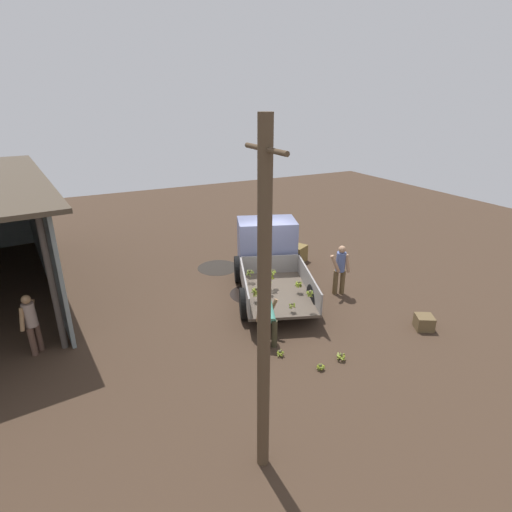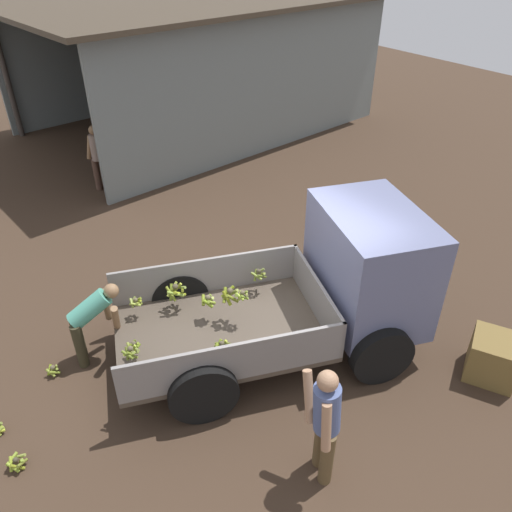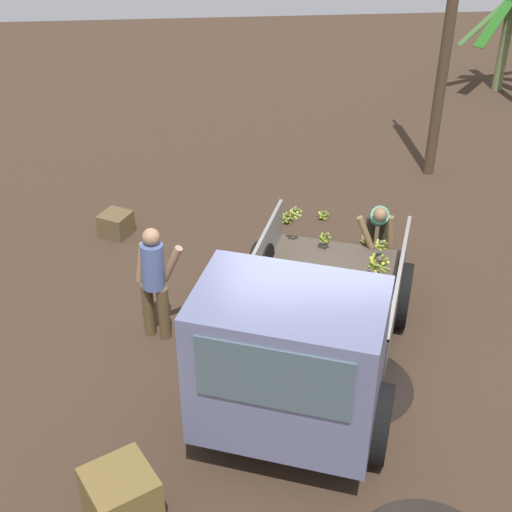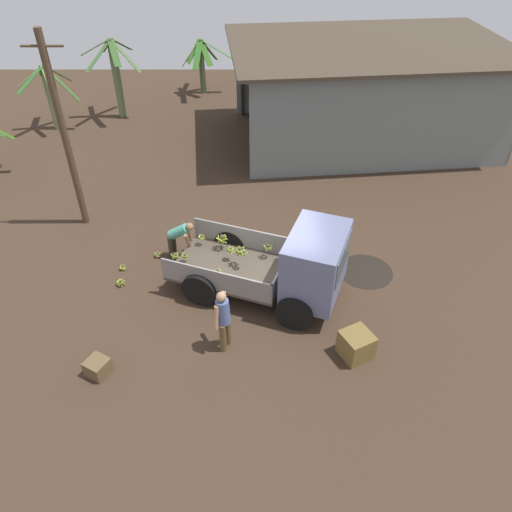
# 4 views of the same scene
# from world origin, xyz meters

# --- Properties ---
(ground) EXTENTS (36.00, 36.00, 0.00)m
(ground) POSITION_xyz_m (0.00, 0.00, 0.00)
(ground) COLOR #3E2D21
(mud_patch_0) EXTENTS (1.53, 1.53, 0.01)m
(mud_patch_0) POSITION_xyz_m (2.81, 0.61, 0.00)
(mud_patch_0) COLOR black
(mud_patch_0) RESTS_ON ground
(mud_patch_1) EXTENTS (1.49, 1.49, 0.01)m
(mud_patch_1) POSITION_xyz_m (0.27, 0.39, 0.00)
(mud_patch_1) COLOR black
(mud_patch_1) RESTS_ON ground
(cargo_truck) EXTENTS (4.82, 3.39, 2.14)m
(cargo_truck) POSITION_xyz_m (0.78, -0.46, 1.11)
(cargo_truck) COLOR #4D4236
(cargo_truck) RESTS_ON ground
(warehouse_shed) EXTENTS (11.23, 8.03, 3.72)m
(warehouse_shed) POSITION_xyz_m (4.59, 9.40, 2.70)
(warehouse_shed) COLOR slate
(warehouse_shed) RESTS_ON ground
(utility_pole) EXTENTS (1.09, 0.21, 5.82)m
(utility_pole) POSITION_xyz_m (-5.67, 3.08, 2.96)
(utility_pole) COLOR #4D3A28
(utility_pole) RESTS_ON ground
(banana_palm_1) EXTENTS (2.49, 2.83, 2.53)m
(banana_palm_1) POSITION_xyz_m (-2.86, 14.46, 1.44)
(banana_palm_1) COLOR #4B5939
(banana_palm_1) RESTS_ON ground
(banana_palm_2) EXTENTS (2.42, 2.52, 3.34)m
(banana_palm_2) POSITION_xyz_m (-6.25, 11.50, 1.77)
(banana_palm_2) COLOR #63754B
(banana_palm_2) RESTS_ON ground
(banana_palm_3) EXTENTS (2.41, 2.30, 2.66)m
(banana_palm_3) POSITION_xyz_m (-8.77, 10.24, 1.41)
(banana_palm_3) COLOR #708350
(banana_palm_3) RESTS_ON ground
(person_foreground_visitor) EXTENTS (0.46, 0.70, 1.69)m
(person_foreground_visitor) POSITION_xyz_m (-0.99, -2.13, 0.94)
(person_foreground_visitor) COLOR brown
(person_foreground_visitor) RESTS_ON ground
(person_worker_loading) EXTENTS (0.79, 0.68, 1.25)m
(person_worker_loading) POSITION_xyz_m (-2.43, 1.25, 0.75)
(person_worker_loading) COLOR #35311F
(person_worker_loading) RESTS_ON ground
(person_bystander_near_shed) EXTENTS (0.60, 0.48, 1.60)m
(person_bystander_near_shed) POSITION_xyz_m (-0.23, 6.66, 0.89)
(person_bystander_near_shed) COLOR brown
(person_bystander_near_shed) RESTS_ON ground
(banana_bunch_on_ground_0) EXTENTS (0.25, 0.25, 0.18)m
(banana_bunch_on_ground_0) POSITION_xyz_m (-3.91, 0.02, 0.11)
(banana_bunch_on_ground_0) COLOR #423C2B
(banana_bunch_on_ground_0) RESTS_ON ground
(banana_bunch_on_ground_1) EXTENTS (0.19, 0.21, 0.18)m
(banana_bunch_on_ground_1) POSITION_xyz_m (-3.10, 1.27, 0.10)
(banana_bunch_on_ground_1) COLOR brown
(banana_bunch_on_ground_1) RESTS_ON ground
(banana_bunch_on_ground_2) EXTENTS (0.20, 0.20, 0.16)m
(banana_bunch_on_ground_2) POSITION_xyz_m (-3.99, 0.68, 0.08)
(banana_bunch_on_ground_2) COLOR #47402E
(banana_bunch_on_ground_2) RESTS_ON ground
(wooden_crate_0) EXTENTS (0.63, 0.63, 0.40)m
(wooden_crate_0) POSITION_xyz_m (-3.77, -2.93, 0.20)
(wooden_crate_0) COLOR brown
(wooden_crate_0) RESTS_ON ground
(wooden_crate_1) EXTENTS (0.89, 0.89, 0.65)m
(wooden_crate_1) POSITION_xyz_m (2.04, -2.40, 0.33)
(wooden_crate_1) COLOR brown
(wooden_crate_1) RESTS_ON ground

